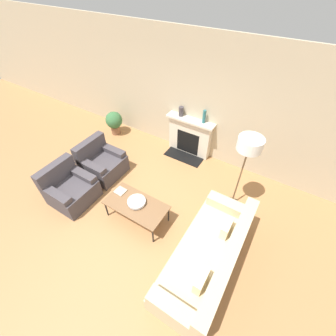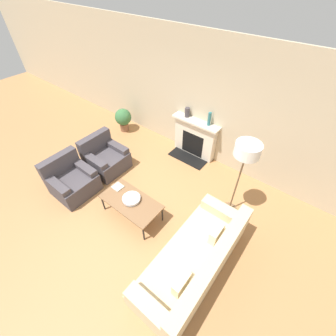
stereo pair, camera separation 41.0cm
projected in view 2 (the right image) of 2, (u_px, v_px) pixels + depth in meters
The scene contains 13 objects.
ground_plane at pixel (117, 216), 4.59m from camera, with size 18.00×18.00×0.00m, color #A87547.
wall_back at pixel (197, 99), 5.17m from camera, with size 18.00×0.06×2.90m.
fireplace at pixel (195, 138), 5.69m from camera, with size 1.23×0.59×1.00m.
couch at pixel (195, 261), 3.61m from camera, with size 0.90×2.19×0.83m.
armchair_near at pixel (72, 180), 4.89m from camera, with size 0.84×0.84×0.84m.
armchair_far at pixel (105, 158), 5.43m from camera, with size 0.84×0.84×0.84m.
coffee_table at pixel (131, 202), 4.33m from camera, with size 1.20×0.62×0.44m.
bowl at pixel (131, 199), 4.29m from camera, with size 0.35×0.35×0.07m.
book at pixel (118, 187), 4.55m from camera, with size 0.21×0.20×0.02m.
floor_lamp at pixel (246, 156), 3.68m from camera, with size 0.43×0.43×1.72m.
mantel_vase_left at pixel (187, 112), 5.39m from camera, with size 0.12×0.12×0.23m.
mantel_vase_center_left at pixel (209, 119), 5.09m from camera, with size 0.07×0.07×0.32m.
potted_plant at pixel (123, 118), 6.54m from camera, with size 0.47×0.47×0.69m.
Camera 2 is at (2.46, -1.43, 3.88)m, focal length 24.00 mm.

